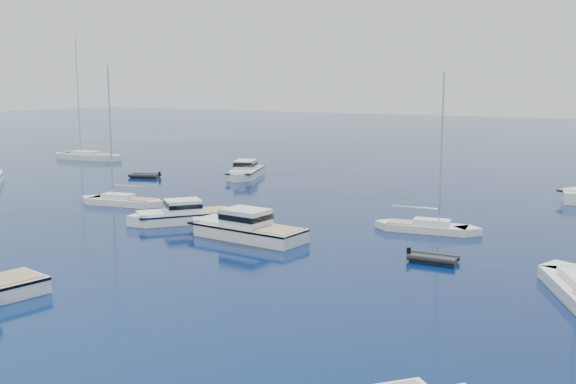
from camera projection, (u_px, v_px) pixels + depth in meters
name	position (u px, v px, depth m)	size (l,w,h in m)	color
ground	(2.00, 311.00, 32.32)	(400.00, 400.00, 0.00)	navy
motor_cruiser_left	(181.00, 222.00, 52.89)	(2.69, 8.78, 2.31)	white
motor_cruiser_centre	(244.00, 238.00, 47.60)	(3.11, 10.18, 2.67)	white
motor_cruiser_horizon	(245.00, 177.00, 78.25)	(2.93, 9.59, 2.52)	white
sailboat_mid_l	(122.00, 205.00, 60.52)	(2.27, 8.72, 12.82)	white
sailboat_centre	(427.00, 231.00, 49.62)	(2.14, 8.22, 12.09)	white
sailboat_far_l	(88.00, 159.00, 96.20)	(3.13, 12.02, 17.67)	silver
tender_yellow	(188.00, 220.00, 53.69)	(2.01, 3.66, 0.95)	#DFB60D
tender_grey_near	(433.00, 262.00, 41.14)	(1.76, 3.11, 0.95)	black
tender_grey_far	(145.00, 178.00, 77.70)	(1.99, 3.62, 0.95)	black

